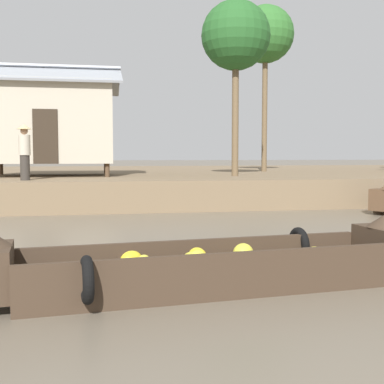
{
  "coord_description": "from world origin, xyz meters",
  "views": [
    {
      "loc": [
        -2.02,
        -0.52,
        1.69
      ],
      "look_at": [
        -0.55,
        7.39,
        1.1
      ],
      "focal_mm": 46.99,
      "sensor_mm": 36.0,
      "label": 1
    }
  ],
  "objects_px": {
    "vendor_person": "(25,149)",
    "banana_boat": "(210,266)",
    "palm_tree_near": "(236,37)",
    "palm_tree_mid": "(265,36)",
    "stilt_house_left": "(50,122)"
  },
  "relations": [
    {
      "from": "palm_tree_near",
      "to": "palm_tree_mid",
      "type": "xyz_separation_m",
      "value": [
        2.63,
        4.52,
        1.18
      ]
    },
    {
      "from": "palm_tree_near",
      "to": "stilt_house_left",
      "type": "bearing_deg",
      "value": 167.71
    },
    {
      "from": "banana_boat",
      "to": "stilt_house_left",
      "type": "xyz_separation_m",
      "value": [
        -3.07,
        12.91,
        2.59
      ]
    },
    {
      "from": "banana_boat",
      "to": "vendor_person",
      "type": "relative_size",
      "value": 3.5
    },
    {
      "from": "vendor_person",
      "to": "palm_tree_near",
      "type": "bearing_deg",
      "value": 15.0
    },
    {
      "from": "banana_boat",
      "to": "palm_tree_near",
      "type": "height_order",
      "value": "palm_tree_near"
    },
    {
      "from": "banana_boat",
      "to": "palm_tree_mid",
      "type": "bearing_deg",
      "value": 69.1
    },
    {
      "from": "palm_tree_near",
      "to": "palm_tree_mid",
      "type": "relative_size",
      "value": 0.83
    },
    {
      "from": "banana_boat",
      "to": "palm_tree_near",
      "type": "distance_m",
      "value": 13.22
    },
    {
      "from": "palm_tree_mid",
      "to": "vendor_person",
      "type": "relative_size",
      "value": 4.5
    },
    {
      "from": "stilt_house_left",
      "to": "palm_tree_mid",
      "type": "height_order",
      "value": "palm_tree_mid"
    },
    {
      "from": "banana_boat",
      "to": "palm_tree_mid",
      "type": "height_order",
      "value": "palm_tree_mid"
    },
    {
      "from": "palm_tree_near",
      "to": "vendor_person",
      "type": "height_order",
      "value": "palm_tree_near"
    },
    {
      "from": "palm_tree_near",
      "to": "vendor_person",
      "type": "relative_size",
      "value": 3.74
    },
    {
      "from": "vendor_person",
      "to": "banana_boat",
      "type": "bearing_deg",
      "value": -69.87
    }
  ]
}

